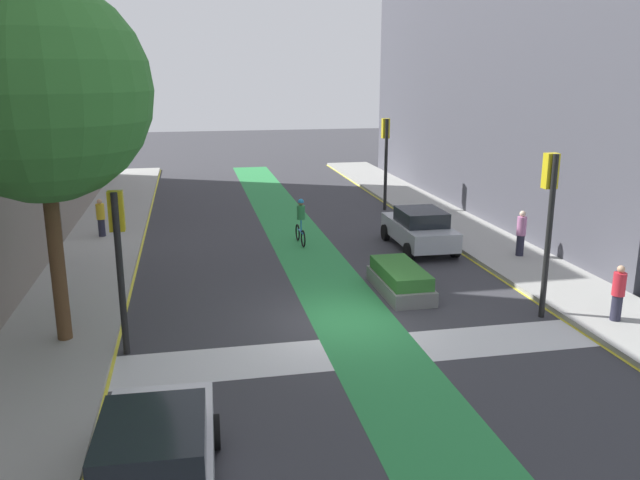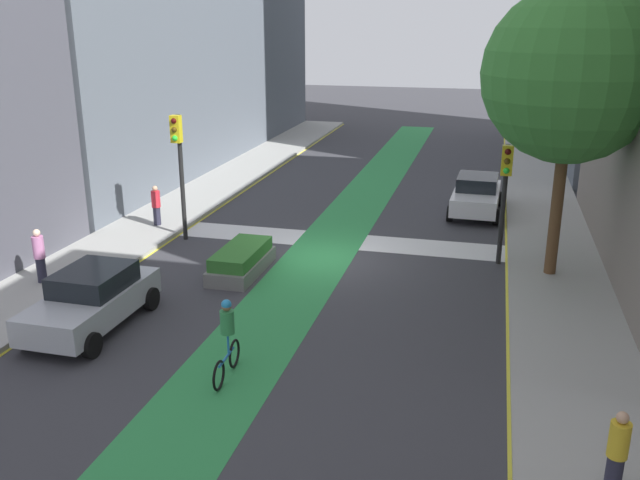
{
  "view_description": "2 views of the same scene",
  "coord_description": "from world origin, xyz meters",
  "px_view_note": "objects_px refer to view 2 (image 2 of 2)",
  "views": [
    {
      "loc": [
        -3.95,
        -16.06,
        6.67
      ],
      "look_at": [
        -0.04,
        3.09,
        1.53
      ],
      "focal_mm": 36.0,
      "sensor_mm": 36.0,
      "label": 1
    },
    {
      "loc": [
        -5.2,
        21.18,
        7.8
      ],
      "look_at": [
        -0.21,
        1.59,
        1.18
      ],
      "focal_mm": 38.26,
      "sensor_mm": 36.0,
      "label": 2
    }
  ],
  "objects_px": {
    "traffic_signal_near_right": "(179,154)",
    "traffic_signal_near_left": "(505,182)",
    "car_white_left_near": "(476,195)",
    "pedestrian_sidewalk_left_a": "(617,452)",
    "pedestrian_sidewalk_right_a": "(40,255)",
    "car_silver_right_far": "(92,299)",
    "pedestrian_sidewalk_right_b": "(156,205)",
    "street_tree_near": "(572,75)",
    "median_planter": "(241,261)",
    "cyclist_in_lane": "(227,337)"
  },
  "relations": [
    {
      "from": "car_silver_right_far",
      "to": "cyclist_in_lane",
      "type": "relative_size",
      "value": 2.27
    },
    {
      "from": "pedestrian_sidewalk_left_a",
      "to": "street_tree_near",
      "type": "distance_m",
      "value": 11.92
    },
    {
      "from": "pedestrian_sidewalk_right_b",
      "to": "pedestrian_sidewalk_right_a",
      "type": "bearing_deg",
      "value": 84.71
    },
    {
      "from": "pedestrian_sidewalk_right_b",
      "to": "car_silver_right_far",
      "type": "bearing_deg",
      "value": 106.47
    },
    {
      "from": "car_silver_right_far",
      "to": "median_planter",
      "type": "height_order",
      "value": "car_silver_right_far"
    },
    {
      "from": "car_white_left_near",
      "to": "pedestrian_sidewalk_left_a",
      "type": "xyz_separation_m",
      "value": [
        -2.88,
        17.62,
        0.13
      ]
    },
    {
      "from": "pedestrian_sidewalk_left_a",
      "to": "street_tree_near",
      "type": "xyz_separation_m",
      "value": [
        0.35,
        -10.67,
        5.29
      ]
    },
    {
      "from": "pedestrian_sidewalk_right_a",
      "to": "pedestrian_sidewalk_left_a",
      "type": "bearing_deg",
      "value": 158.48
    },
    {
      "from": "cyclist_in_lane",
      "to": "pedestrian_sidewalk_right_a",
      "type": "relative_size",
      "value": 1.11
    },
    {
      "from": "car_white_left_near",
      "to": "traffic_signal_near_right",
      "type": "bearing_deg",
      "value": 31.73
    },
    {
      "from": "car_white_left_near",
      "to": "pedestrian_sidewalk_right_b",
      "type": "bearing_deg",
      "value": 23.88
    },
    {
      "from": "car_silver_right_far",
      "to": "pedestrian_sidewalk_right_a",
      "type": "height_order",
      "value": "pedestrian_sidewalk_right_a"
    },
    {
      "from": "car_silver_right_far",
      "to": "pedestrian_sidewalk_right_a",
      "type": "bearing_deg",
      "value": -34.88
    },
    {
      "from": "pedestrian_sidewalk_right_a",
      "to": "traffic_signal_near_left",
      "type": "bearing_deg",
      "value": -158.04
    },
    {
      "from": "pedestrian_sidewalk_right_a",
      "to": "street_tree_near",
      "type": "height_order",
      "value": "street_tree_near"
    },
    {
      "from": "traffic_signal_near_right",
      "to": "pedestrian_sidewalk_left_a",
      "type": "bearing_deg",
      "value": 139.3
    },
    {
      "from": "traffic_signal_near_left",
      "to": "street_tree_near",
      "type": "relative_size",
      "value": 0.46
    },
    {
      "from": "traffic_signal_near_left",
      "to": "pedestrian_sidewalk_left_a",
      "type": "height_order",
      "value": "traffic_signal_near_left"
    },
    {
      "from": "pedestrian_sidewalk_left_a",
      "to": "cyclist_in_lane",
      "type": "bearing_deg",
      "value": -16.59
    },
    {
      "from": "pedestrian_sidewalk_right_b",
      "to": "street_tree_near",
      "type": "distance_m",
      "value": 15.43
    },
    {
      "from": "car_white_left_near",
      "to": "cyclist_in_lane",
      "type": "relative_size",
      "value": 2.3
    },
    {
      "from": "car_silver_right_far",
      "to": "traffic_signal_near_left",
      "type": "bearing_deg",
      "value": -143.75
    },
    {
      "from": "pedestrian_sidewalk_left_a",
      "to": "pedestrian_sidewalk_right_b",
      "type": "xyz_separation_m",
      "value": [
        14.74,
        -12.37,
        -0.0
      ]
    },
    {
      "from": "car_silver_right_far",
      "to": "street_tree_near",
      "type": "xyz_separation_m",
      "value": [
        -11.88,
        -6.79,
        5.42
      ]
    },
    {
      "from": "car_silver_right_far",
      "to": "pedestrian_sidewalk_left_a",
      "type": "distance_m",
      "value": 12.83
    },
    {
      "from": "traffic_signal_near_left",
      "to": "cyclist_in_lane",
      "type": "height_order",
      "value": "traffic_signal_near_left"
    },
    {
      "from": "traffic_signal_near_left",
      "to": "pedestrian_sidewalk_right_b",
      "type": "relative_size",
      "value": 2.58
    },
    {
      "from": "street_tree_near",
      "to": "median_planter",
      "type": "height_order",
      "value": "street_tree_near"
    },
    {
      "from": "traffic_signal_near_right",
      "to": "car_white_left_near",
      "type": "height_order",
      "value": "traffic_signal_near_right"
    },
    {
      "from": "cyclist_in_lane",
      "to": "pedestrian_sidewalk_right_b",
      "type": "distance_m",
      "value": 12.17
    },
    {
      "from": "cyclist_in_lane",
      "to": "street_tree_near",
      "type": "height_order",
      "value": "street_tree_near"
    },
    {
      "from": "car_silver_right_far",
      "to": "car_white_left_near",
      "type": "relative_size",
      "value": 0.99
    },
    {
      "from": "traffic_signal_near_left",
      "to": "car_white_left_near",
      "type": "height_order",
      "value": "traffic_signal_near_left"
    },
    {
      "from": "traffic_signal_near_left",
      "to": "pedestrian_sidewalk_right_a",
      "type": "relative_size",
      "value": 2.39
    },
    {
      "from": "median_planter",
      "to": "traffic_signal_near_left",
      "type": "bearing_deg",
      "value": -160.57
    },
    {
      "from": "car_silver_right_far",
      "to": "median_planter",
      "type": "relative_size",
      "value": 1.36
    },
    {
      "from": "car_silver_right_far",
      "to": "street_tree_near",
      "type": "bearing_deg",
      "value": -150.26
    },
    {
      "from": "car_white_left_near",
      "to": "pedestrian_sidewalk_left_a",
      "type": "bearing_deg",
      "value": 99.3
    },
    {
      "from": "traffic_signal_near_left",
      "to": "car_silver_right_far",
      "type": "relative_size",
      "value": 0.95
    },
    {
      "from": "cyclist_in_lane",
      "to": "pedestrian_sidewalk_left_a",
      "type": "bearing_deg",
      "value": 163.41
    },
    {
      "from": "pedestrian_sidewalk_right_a",
      "to": "street_tree_near",
      "type": "bearing_deg",
      "value": -162.81
    },
    {
      "from": "street_tree_near",
      "to": "median_planter",
      "type": "relative_size",
      "value": 2.8
    },
    {
      "from": "pedestrian_sidewalk_right_b",
      "to": "traffic_signal_near_right",
      "type": "bearing_deg",
      "value": 146.26
    },
    {
      "from": "cyclist_in_lane",
      "to": "street_tree_near",
      "type": "distance_m",
      "value": 12.38
    },
    {
      "from": "pedestrian_sidewalk_right_a",
      "to": "median_planter",
      "type": "relative_size",
      "value": 0.54
    },
    {
      "from": "traffic_signal_near_right",
      "to": "traffic_signal_near_left",
      "type": "relative_size",
      "value": 1.15
    },
    {
      "from": "traffic_signal_near_right",
      "to": "cyclist_in_lane",
      "type": "xyz_separation_m",
      "value": [
        -5.28,
        8.95,
        -2.22
      ]
    },
    {
      "from": "cyclist_in_lane",
      "to": "pedestrian_sidewalk_right_a",
      "type": "bearing_deg",
      "value": -26.35
    },
    {
      "from": "car_silver_right_far",
      "to": "pedestrian_sidewalk_right_b",
      "type": "xyz_separation_m",
      "value": [
        2.51,
        -8.48,
        0.13
      ]
    },
    {
      "from": "traffic_signal_near_left",
      "to": "pedestrian_sidewalk_left_a",
      "type": "bearing_deg",
      "value": 99.47
    }
  ]
}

